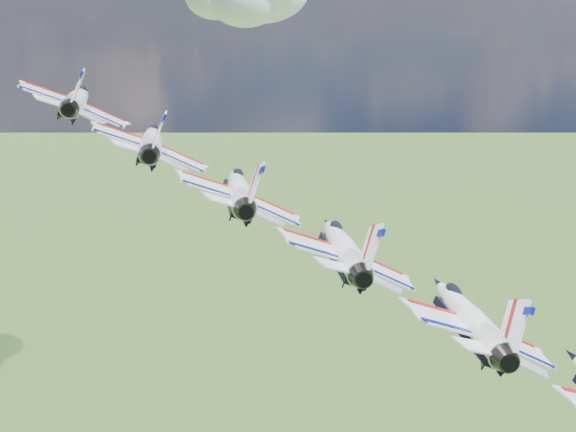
{
  "coord_description": "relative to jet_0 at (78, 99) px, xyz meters",
  "views": [
    {
      "loc": [
        -27.23,
        -68.25,
        173.83
      ],
      "look_at": [
        -14.78,
        -3.26,
        154.98
      ],
      "focal_mm": 50.0,
      "sensor_mm": 36.0,
      "label": 1
    }
  ],
  "objects": [
    {
      "name": "jet_1",
      "position": [
        7.33,
        -8.89,
        -3.04
      ],
      "size": [
        13.01,
        17.07,
        8.9
      ],
      "primitive_type": null,
      "rotation": [
        0.0,
        0.41,
        -0.06
      ],
      "color": "white"
    },
    {
      "name": "jet_3",
      "position": [
        21.98,
        -26.66,
        -9.11
      ],
      "size": [
        13.01,
        17.07,
        8.9
      ],
      "primitive_type": null,
      "rotation": [
        0.0,
        0.41,
        -0.06
      ],
      "color": "white"
    },
    {
      "name": "jet_4",
      "position": [
        29.31,
        -35.54,
        -12.14
      ],
      "size": [
        13.01,
        17.07,
        8.9
      ],
      "primitive_type": null,
      "rotation": [
        0.0,
        0.41,
        -0.06
      ],
      "color": "white"
    },
    {
      "name": "jet_2",
      "position": [
        14.65,
        -17.77,
        -6.07
      ],
      "size": [
        13.01,
        17.07,
        8.9
      ],
      "primitive_type": null,
      "rotation": [
        0.0,
        0.41,
        -0.06
      ],
      "color": "white"
    },
    {
      "name": "jet_0",
      "position": [
        0.0,
        0.0,
        0.0
      ],
      "size": [
        13.01,
        17.07,
        8.9
      ],
      "primitive_type": null,
      "rotation": [
        0.0,
        0.41,
        -0.06
      ],
      "color": "white"
    }
  ]
}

